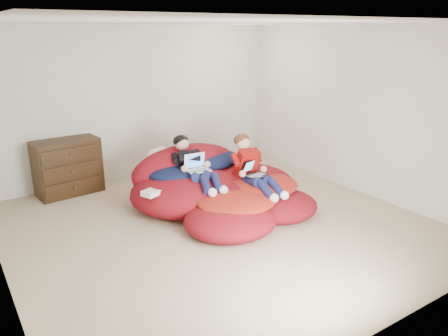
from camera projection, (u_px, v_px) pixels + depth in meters
room_shell at (219, 210)px, 5.59m from camera, size 5.10×5.10×2.77m
dresser at (68, 167)px, 6.64m from camera, size 0.99×0.58×0.85m
beanbag_pile at (218, 188)px, 6.24m from camera, size 2.46×2.33×0.87m
cream_pillow at (160, 156)px, 6.50m from camera, size 0.44×0.28×0.28m
older_boy at (193, 163)px, 6.11m from camera, size 0.41×1.15×0.61m
younger_boy at (252, 165)px, 6.02m from camera, size 0.34×1.01×0.73m
laptop_white at (197, 166)px, 6.02m from camera, size 0.32×0.27×0.23m
laptop_black at (254, 171)px, 6.01m from camera, size 0.33×0.36×0.20m
power_adapter at (150, 193)px, 5.59m from camera, size 0.23×0.23×0.07m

